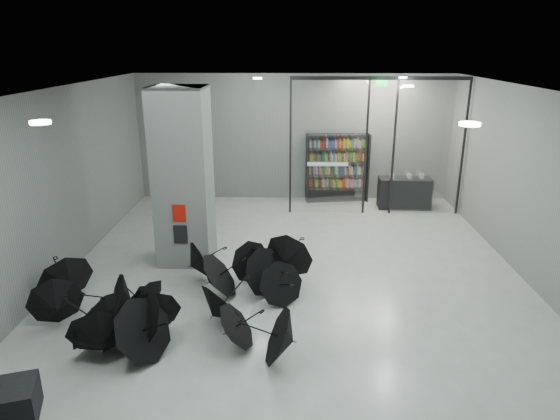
{
  "coord_description": "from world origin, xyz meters",
  "views": [
    {
      "loc": [
        -0.03,
        -8.75,
        4.84
      ],
      "look_at": [
        -0.3,
        1.5,
        1.4
      ],
      "focal_mm": 31.75,
      "sensor_mm": 36.0,
      "label": 1
    }
  ],
  "objects_px": {
    "bookshelf": "(337,168)",
    "umbrella_cluster": "(182,305)",
    "column": "(183,177)",
    "shop_counter": "(404,193)"
  },
  "relations": [
    {
      "from": "bookshelf",
      "to": "umbrella_cluster",
      "type": "relative_size",
      "value": 0.39
    },
    {
      "from": "column",
      "to": "bookshelf",
      "type": "distance_m",
      "value": 6.21
    },
    {
      "from": "column",
      "to": "shop_counter",
      "type": "bearing_deg",
      "value": 34.15
    },
    {
      "from": "column",
      "to": "shop_counter",
      "type": "height_order",
      "value": "column"
    },
    {
      "from": "column",
      "to": "bookshelf",
      "type": "bearing_deg",
      "value": 50.65
    },
    {
      "from": "shop_counter",
      "to": "umbrella_cluster",
      "type": "distance_m",
      "value": 8.73
    },
    {
      "from": "umbrella_cluster",
      "to": "bookshelf",
      "type": "bearing_deg",
      "value": 65.58
    },
    {
      "from": "bookshelf",
      "to": "umbrella_cluster",
      "type": "height_order",
      "value": "bookshelf"
    },
    {
      "from": "bookshelf",
      "to": "umbrella_cluster",
      "type": "bearing_deg",
      "value": -122.65
    },
    {
      "from": "column",
      "to": "umbrella_cluster",
      "type": "relative_size",
      "value": 0.72
    }
  ]
}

